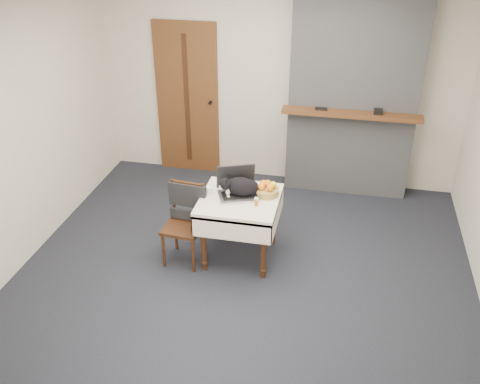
{
  "coord_description": "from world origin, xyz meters",
  "views": [
    {
      "loc": [
        0.85,
        -4.38,
        3.34
      ],
      "look_at": [
        -0.09,
        0.06,
        0.8
      ],
      "focal_mm": 40.0,
      "sensor_mm": 36.0,
      "label": 1
    }
  ],
  "objects_px": {
    "laptop": "(237,188)",
    "cat": "(242,187)",
    "pill_bottle": "(256,202)",
    "chair": "(186,211)",
    "side_table": "(240,208)",
    "fruit_basket": "(267,190)",
    "cream_jar": "(210,190)",
    "door": "(187,100)"
  },
  "relations": [
    {
      "from": "chair",
      "to": "cat",
      "type": "bearing_deg",
      "value": 20.94
    },
    {
      "from": "laptop",
      "to": "fruit_basket",
      "type": "height_order",
      "value": "laptop"
    },
    {
      "from": "door",
      "to": "cream_jar",
      "type": "height_order",
      "value": "door"
    },
    {
      "from": "cream_jar",
      "to": "chair",
      "type": "relative_size",
      "value": 0.09
    },
    {
      "from": "laptop",
      "to": "fruit_basket",
      "type": "distance_m",
      "value": 0.3
    },
    {
      "from": "laptop",
      "to": "side_table",
      "type": "bearing_deg",
      "value": -83.57
    },
    {
      "from": "cat",
      "to": "laptop",
      "type": "bearing_deg",
      "value": 131.15
    },
    {
      "from": "laptop",
      "to": "cat",
      "type": "bearing_deg",
      "value": -48.31
    },
    {
      "from": "door",
      "to": "cat",
      "type": "height_order",
      "value": "door"
    },
    {
      "from": "side_table",
      "to": "chair",
      "type": "relative_size",
      "value": 0.92
    },
    {
      "from": "laptop",
      "to": "cat",
      "type": "height_order",
      "value": "laptop"
    },
    {
      "from": "side_table",
      "to": "pill_bottle",
      "type": "xyz_separation_m",
      "value": [
        0.19,
        -0.11,
        0.16
      ]
    },
    {
      "from": "cat",
      "to": "cream_jar",
      "type": "distance_m",
      "value": 0.33
    },
    {
      "from": "door",
      "to": "chair",
      "type": "relative_size",
      "value": 2.36
    },
    {
      "from": "side_table",
      "to": "cat",
      "type": "bearing_deg",
      "value": 76.73
    },
    {
      "from": "cream_jar",
      "to": "pill_bottle",
      "type": "xyz_separation_m",
      "value": [
        0.5,
        -0.13,
        0.01
      ]
    },
    {
      "from": "side_table",
      "to": "laptop",
      "type": "height_order",
      "value": "laptop"
    },
    {
      "from": "pill_bottle",
      "to": "chair",
      "type": "height_order",
      "value": "chair"
    },
    {
      "from": "cream_jar",
      "to": "pill_bottle",
      "type": "distance_m",
      "value": 0.52
    },
    {
      "from": "fruit_basket",
      "to": "chair",
      "type": "distance_m",
      "value": 0.85
    },
    {
      "from": "cat",
      "to": "pill_bottle",
      "type": "xyz_separation_m",
      "value": [
        0.17,
        -0.16,
        -0.06
      ]
    },
    {
      "from": "door",
      "to": "chair",
      "type": "xyz_separation_m",
      "value": [
        0.56,
        -1.97,
        -0.46
      ]
    },
    {
      "from": "side_table",
      "to": "laptop",
      "type": "xyz_separation_m",
      "value": [
        -0.04,
        0.08,
        0.18
      ]
    },
    {
      "from": "side_table",
      "to": "laptop",
      "type": "relative_size",
      "value": 1.62
    },
    {
      "from": "pill_bottle",
      "to": "cat",
      "type": "bearing_deg",
      "value": 138.2
    },
    {
      "from": "side_table",
      "to": "fruit_basket",
      "type": "height_order",
      "value": "fruit_basket"
    },
    {
      "from": "cat",
      "to": "chair",
      "type": "height_order",
      "value": "cat"
    },
    {
      "from": "cat",
      "to": "chair",
      "type": "distance_m",
      "value": 0.62
    },
    {
      "from": "laptop",
      "to": "cream_jar",
      "type": "xyz_separation_m",
      "value": [
        -0.27,
        -0.05,
        -0.03
      ]
    },
    {
      "from": "side_table",
      "to": "cat",
      "type": "xyz_separation_m",
      "value": [
        0.01,
        0.05,
        0.21
      ]
    },
    {
      "from": "cat",
      "to": "fruit_basket",
      "type": "height_order",
      "value": "cat"
    },
    {
      "from": "pill_bottle",
      "to": "fruit_basket",
      "type": "bearing_deg",
      "value": 74.65
    },
    {
      "from": "cat",
      "to": "pill_bottle",
      "type": "bearing_deg",
      "value": -64.17
    },
    {
      "from": "laptop",
      "to": "chair",
      "type": "height_order",
      "value": "laptop"
    },
    {
      "from": "side_table",
      "to": "pill_bottle",
      "type": "bearing_deg",
      "value": -29.76
    },
    {
      "from": "fruit_basket",
      "to": "chair",
      "type": "bearing_deg",
      "value": -163.43
    },
    {
      "from": "pill_bottle",
      "to": "chair",
      "type": "xyz_separation_m",
      "value": [
        -0.72,
        0.0,
        -0.2
      ]
    },
    {
      "from": "cream_jar",
      "to": "pill_bottle",
      "type": "relative_size",
      "value": 0.91
    },
    {
      "from": "fruit_basket",
      "to": "side_table",
      "type": "bearing_deg",
      "value": -153.08
    },
    {
      "from": "side_table",
      "to": "chair",
      "type": "height_order",
      "value": "chair"
    },
    {
      "from": "pill_bottle",
      "to": "laptop",
      "type": "bearing_deg",
      "value": 141.25
    },
    {
      "from": "cream_jar",
      "to": "chair",
      "type": "bearing_deg",
      "value": -149.65
    }
  ]
}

